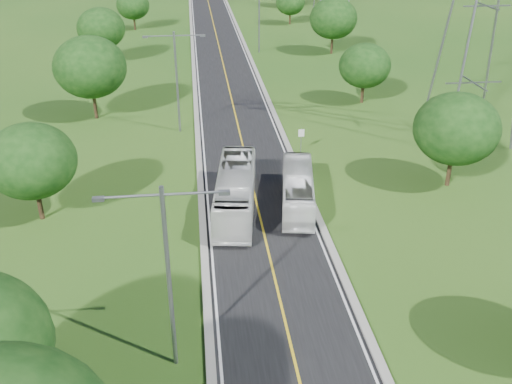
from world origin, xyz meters
TOP-DOWN VIEW (x-y plane):
  - ground at (0.00, 60.00)m, footprint 260.00×260.00m
  - road at (0.00, 66.00)m, footprint 8.00×150.00m
  - curb_left at (-4.25, 66.00)m, footprint 0.50×150.00m
  - curb_right at (4.25, 66.00)m, footprint 0.50×150.00m
  - speed_limit_sign at (5.20, 37.98)m, footprint 0.55×0.09m
  - streetlight_near_left at (-6.00, 12.00)m, footprint 5.90×0.25m
  - streetlight_mid_left at (-6.00, 45.00)m, footprint 5.90×0.25m
  - streetlight_far_right at (6.00, 78.00)m, footprint 5.90×0.25m
  - tree_lb at (-16.00, 28.00)m, footprint 6.30×6.30m
  - tree_lc at (-15.00, 50.00)m, footprint 7.56×7.56m
  - tree_ld at (-17.00, 74.00)m, footprint 6.72×6.72m
  - tree_le at (-14.50, 98.00)m, footprint 5.88×5.88m
  - tree_rb at (16.00, 30.00)m, footprint 6.72×6.72m
  - tree_rc at (15.00, 52.00)m, footprint 5.88×5.88m
  - tree_rd at (17.00, 76.00)m, footprint 7.14×7.14m
  - tree_re at (14.50, 100.00)m, footprint 5.46×5.46m
  - bus_outbound at (3.07, 27.82)m, footprint 3.79×9.91m
  - bus_inbound at (-1.68, 27.66)m, footprint 4.19×11.76m

SIDE VIEW (x-z plane):
  - ground at x=0.00m, z-range 0.00..0.00m
  - road at x=0.00m, z-range 0.00..0.06m
  - curb_left at x=-4.25m, z-range 0.00..0.22m
  - curb_right at x=4.25m, z-range 0.00..0.22m
  - bus_outbound at x=3.07m, z-range 0.06..2.75m
  - speed_limit_sign at x=5.20m, z-range 0.40..2.80m
  - bus_inbound at x=-1.68m, z-range 0.06..3.26m
  - tree_re at x=14.50m, z-range 0.85..7.20m
  - tree_le at x=-14.50m, z-range 0.91..7.75m
  - tree_rc at x=15.00m, z-range 0.91..7.75m
  - tree_lb at x=-16.00m, z-range 0.98..8.31m
  - tree_ld at x=-17.00m, z-range 1.05..8.86m
  - tree_rb at x=16.00m, z-range 1.05..8.86m
  - tree_rd at x=17.00m, z-range 1.11..9.42m
  - tree_lc at x=-15.00m, z-range 1.18..9.97m
  - streetlight_near_left at x=-6.00m, z-range 0.94..10.94m
  - streetlight_mid_left at x=-6.00m, z-range 0.94..10.94m
  - streetlight_far_right at x=6.00m, z-range 0.94..10.94m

